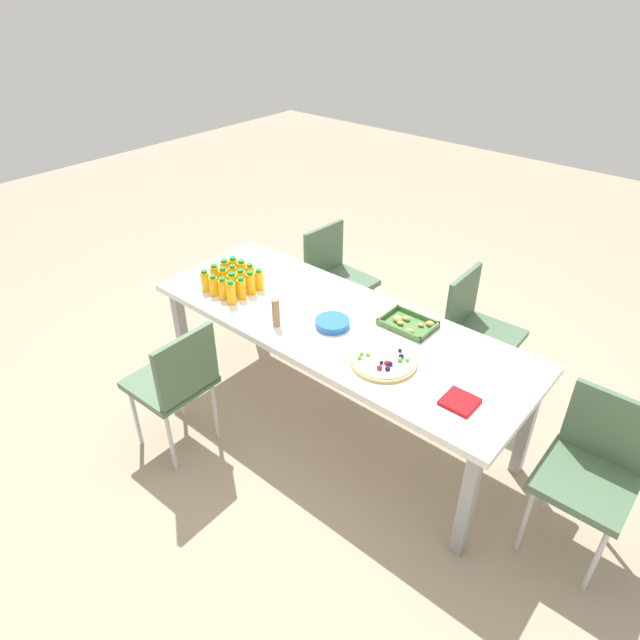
{
  "coord_description": "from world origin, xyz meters",
  "views": [
    {
      "loc": [
        1.61,
        -2.02,
        2.41
      ],
      "look_at": [
        -0.06,
        -0.07,
        0.74
      ],
      "focal_mm": 31.16,
      "sensor_mm": 36.0,
      "label": 1
    }
  ],
  "objects": [
    {
      "name": "ground_plane",
      "position": [
        0.0,
        0.0,
        0.0
      ],
      "size": [
        12.0,
        12.0,
        0.0
      ],
      "primitive_type": "plane",
      "color": "tan"
    },
    {
      "name": "party_table",
      "position": [
        0.0,
        0.0,
        0.66
      ],
      "size": [
        2.23,
        0.82,
        0.72
      ],
      "color": "white",
      "rests_on": "ground_plane"
    },
    {
      "name": "chair_far_left",
      "position": [
        -0.62,
        0.75,
        0.5
      ],
      "size": [
        0.42,
        0.42,
        0.83
      ],
      "rotation": [
        0.0,
        0.0,
        -1.63
      ],
      "color": "#4C6B4C",
      "rests_on": "ground_plane"
    },
    {
      "name": "chair_near_left",
      "position": [
        -0.51,
        -0.75,
        0.5
      ],
      "size": [
        0.41,
        0.41,
        0.83
      ],
      "rotation": [
        0.0,
        0.0,
        1.6
      ],
      "color": "#4C6B4C",
      "rests_on": "ground_plane"
    },
    {
      "name": "chair_far_right",
      "position": [
        0.48,
        0.79,
        0.5
      ],
      "size": [
        0.41,
        0.41,
        0.83
      ],
      "rotation": [
        0.0,
        0.0,
        -1.54
      ],
      "color": "#4C6B4C",
      "rests_on": "ground_plane"
    },
    {
      "name": "chair_end",
      "position": [
        1.41,
        0.09,
        0.5
      ],
      "size": [
        0.4,
        0.4,
        0.83
      ],
      "rotation": [
        0.0,
        0.0,
        3.15
      ],
      "color": "#4C6B4C",
      "rests_on": "ground_plane"
    },
    {
      "name": "juice_bottle_0",
      "position": [
        -0.82,
        -0.25,
        0.79
      ],
      "size": [
        0.05,
        0.05,
        0.14
      ],
      "color": "#F9AF14",
      "rests_on": "party_table"
    },
    {
      "name": "juice_bottle_1",
      "position": [
        -0.74,
        -0.25,
        0.78
      ],
      "size": [
        0.05,
        0.05,
        0.13
      ],
      "color": "#F9AF14",
      "rests_on": "party_table"
    },
    {
      "name": "juice_bottle_2",
      "position": [
        -0.67,
        -0.24,
        0.79
      ],
      "size": [
        0.05,
        0.05,
        0.14
      ],
      "color": "#FAAE14",
      "rests_on": "party_table"
    },
    {
      "name": "juice_bottle_3",
      "position": [
        -0.59,
        -0.25,
        0.79
      ],
      "size": [
        0.05,
        0.05,
        0.15
      ],
      "color": "#FAAE14",
      "rests_on": "party_table"
    },
    {
      "name": "juice_bottle_4",
      "position": [
        -0.82,
        -0.18,
        0.79
      ],
      "size": [
        0.06,
        0.06,
        0.15
      ],
      "color": "#FAAC14",
      "rests_on": "party_table"
    },
    {
      "name": "juice_bottle_5",
      "position": [
        -0.75,
        -0.17,
        0.79
      ],
      "size": [
        0.06,
        0.06,
        0.15
      ],
      "color": "#F9AE14",
      "rests_on": "party_table"
    },
    {
      "name": "juice_bottle_6",
      "position": [
        -0.66,
        -0.17,
        0.79
      ],
      "size": [
        0.06,
        0.06,
        0.15
      ],
      "color": "#F9AE14",
      "rests_on": "party_table"
    },
    {
      "name": "juice_bottle_7",
      "position": [
        -0.59,
        -0.17,
        0.79
      ],
      "size": [
        0.05,
        0.05,
        0.14
      ],
      "color": "#FAAB14",
      "rests_on": "party_table"
    },
    {
      "name": "juice_bottle_8",
      "position": [
        -0.82,
        -0.1,
        0.79
      ],
      "size": [
        0.06,
        0.06,
        0.15
      ],
      "color": "#FAAB14",
      "rests_on": "party_table"
    },
    {
      "name": "juice_bottle_9",
      "position": [
        -0.74,
        -0.1,
        0.79
      ],
      "size": [
        0.05,
        0.05,
        0.14
      ],
      "color": "#F9AB14",
      "rests_on": "party_table"
    },
    {
      "name": "juice_bottle_10",
      "position": [
        -0.67,
        -0.1,
        0.79
      ],
      "size": [
        0.06,
        0.06,
        0.14
      ],
      "color": "#FAAE14",
      "rests_on": "party_table"
    },
    {
      "name": "juice_bottle_11",
      "position": [
        -0.59,
        -0.1,
        0.79
      ],
      "size": [
        0.05,
        0.05,
        0.15
      ],
      "color": "#FAAD14",
      "rests_on": "party_table"
    },
    {
      "name": "juice_bottle_12",
      "position": [
        -0.81,
        -0.03,
        0.79
      ],
      "size": [
        0.06,
        0.06,
        0.14
      ],
      "color": "#F9AE14",
      "rests_on": "party_table"
    },
    {
      "name": "juice_bottle_13",
      "position": [
        -0.74,
        -0.03,
        0.79
      ],
      "size": [
        0.06,
        0.06,
        0.14
      ],
      "color": "#F9AD14",
      "rests_on": "party_table"
    },
    {
      "name": "juice_bottle_14",
      "position": [
        -0.67,
        -0.02,
        0.79
      ],
      "size": [
        0.05,
        0.05,
        0.14
      ],
      "color": "#F9AE14",
      "rests_on": "party_table"
    },
    {
      "name": "juice_bottle_15",
      "position": [
        -0.59,
        -0.03,
        0.78
      ],
      "size": [
        0.05,
        0.05,
        0.13
      ],
      "color": "#FAAD14",
      "rests_on": "party_table"
    },
    {
      "name": "fruit_pizza",
      "position": [
        0.41,
        -0.15,
        0.73
      ],
      "size": [
        0.34,
        0.34,
        0.05
      ],
      "color": "tan",
      "rests_on": "party_table"
    },
    {
      "name": "snack_tray",
      "position": [
        0.32,
        0.22,
        0.73
      ],
      "size": [
        0.28,
        0.21,
        0.04
      ],
      "color": "#477238",
      "rests_on": "party_table"
    },
    {
      "name": "plate_stack",
      "position": [
        0.01,
        -0.05,
        0.74
      ],
      "size": [
        0.19,
        0.19,
        0.04
      ],
      "color": "blue",
      "rests_on": "party_table"
    },
    {
      "name": "napkin_stack",
      "position": [
        0.85,
        -0.17,
        0.73
      ],
      "size": [
        0.15,
        0.15,
        0.02
      ],
      "primitive_type": "cube",
      "color": "red",
      "rests_on": "party_table"
    },
    {
      "name": "cardboard_tube",
      "position": [
        -0.23,
        -0.25,
        0.8
      ],
      "size": [
        0.04,
        0.04,
        0.16
      ],
      "primitive_type": "cylinder",
      "color": "#9E7A56",
      "rests_on": "party_table"
    }
  ]
}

